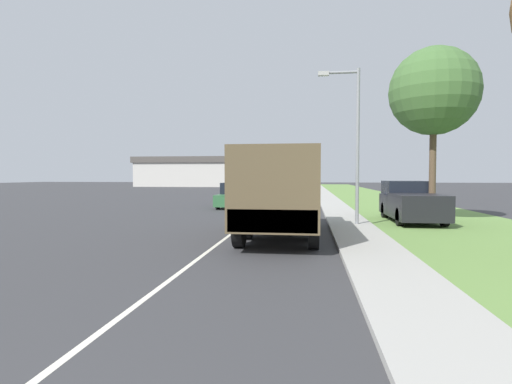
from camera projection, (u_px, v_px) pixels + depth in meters
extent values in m
plane|color=#38383A|center=(281.00, 197.00, 40.38)|extent=(180.00, 180.00, 0.00)
cube|color=silver|center=(281.00, 197.00, 40.38)|extent=(0.12, 120.00, 0.00)
cube|color=#ADAAA3|center=(326.00, 196.00, 39.79)|extent=(1.80, 120.00, 0.12)
cube|color=#6B9347|center=(371.00, 197.00, 39.21)|extent=(7.00, 120.00, 0.02)
cube|color=#606647|center=(286.00, 189.00, 16.56)|extent=(2.46, 2.10, 1.89)
cube|color=brown|center=(280.00, 187.00, 12.84)|extent=(2.46, 5.39, 2.33)
cube|color=#606647|center=(272.00, 221.00, 10.25)|extent=(2.34, 0.10, 0.60)
cube|color=red|center=(237.00, 213.00, 10.35)|extent=(0.12, 0.06, 0.12)
cube|color=red|center=(308.00, 214.00, 10.10)|extent=(0.12, 0.06, 0.12)
cylinder|color=black|center=(260.00, 213.00, 16.64)|extent=(0.30, 1.12, 1.12)
cylinder|color=black|center=(312.00, 213.00, 16.35)|extent=(0.30, 1.12, 1.12)
cylinder|color=black|center=(239.00, 228.00, 11.69)|extent=(0.30, 1.12, 1.12)
cylinder|color=black|center=(314.00, 230.00, 11.41)|extent=(0.30, 1.12, 1.12)
cylinder|color=black|center=(248.00, 222.00, 13.30)|extent=(0.30, 1.12, 1.12)
cylinder|color=black|center=(313.00, 223.00, 13.01)|extent=(0.30, 1.12, 1.12)
cube|color=#336B3D|center=(235.00, 199.00, 26.68)|extent=(1.91, 4.79, 0.73)
cube|color=black|center=(236.00, 188.00, 26.74)|extent=(1.68, 2.16, 0.74)
cylinder|color=black|center=(227.00, 201.00, 28.32)|extent=(0.20, 0.64, 0.64)
cylinder|color=black|center=(251.00, 201.00, 28.10)|extent=(0.20, 0.64, 0.64)
cylinder|color=black|center=(218.00, 204.00, 25.28)|extent=(0.20, 0.64, 0.64)
cylinder|color=black|center=(244.00, 204.00, 25.06)|extent=(0.20, 0.64, 0.64)
cube|color=navy|center=(294.00, 193.00, 36.72)|extent=(1.75, 4.12, 0.68)
cube|color=black|center=(294.00, 186.00, 36.78)|extent=(1.54, 1.85, 0.70)
cylinder|color=black|center=(287.00, 195.00, 38.14)|extent=(0.20, 0.64, 0.64)
cylinder|color=black|center=(303.00, 195.00, 37.93)|extent=(0.20, 0.64, 0.64)
cylinder|color=black|center=(285.00, 196.00, 35.53)|extent=(0.20, 0.64, 0.64)
cylinder|color=black|center=(302.00, 196.00, 35.32)|extent=(0.20, 0.64, 0.64)
cube|color=tan|center=(298.00, 188.00, 50.35)|extent=(1.84, 4.50, 0.76)
cube|color=black|center=(298.00, 182.00, 50.41)|extent=(1.62, 2.03, 0.77)
cylinder|color=black|center=(292.00, 190.00, 51.89)|extent=(0.20, 0.64, 0.64)
cylinder|color=black|center=(305.00, 190.00, 51.68)|extent=(0.20, 0.64, 0.64)
cylinder|color=black|center=(291.00, 190.00, 49.04)|extent=(0.20, 0.64, 0.64)
cylinder|color=black|center=(305.00, 190.00, 48.82)|extent=(0.20, 0.64, 0.64)
cube|color=#B7BABF|center=(280.00, 186.00, 61.61)|extent=(1.70, 4.70, 0.69)
cube|color=black|center=(281.00, 182.00, 61.67)|extent=(1.50, 2.11, 0.71)
cylinder|color=black|center=(276.00, 187.00, 63.20)|extent=(0.20, 0.64, 0.64)
cylinder|color=black|center=(286.00, 187.00, 63.01)|extent=(0.20, 0.64, 0.64)
cylinder|color=black|center=(275.00, 188.00, 60.23)|extent=(0.20, 0.64, 0.64)
cylinder|color=black|center=(285.00, 188.00, 60.03)|extent=(0.20, 0.64, 0.64)
cube|color=black|center=(302.00, 185.00, 73.58)|extent=(1.91, 4.68, 0.61)
cube|color=black|center=(302.00, 181.00, 73.64)|extent=(1.68, 2.11, 0.65)
cylinder|color=black|center=(298.00, 185.00, 75.18)|extent=(0.20, 0.64, 0.64)
cylinder|color=black|center=(307.00, 185.00, 74.95)|extent=(0.20, 0.64, 0.64)
cylinder|color=black|center=(297.00, 186.00, 72.21)|extent=(0.20, 0.64, 0.64)
cylinder|color=black|center=(307.00, 186.00, 71.99)|extent=(0.20, 0.64, 0.64)
cube|color=black|center=(412.00, 206.00, 18.10)|extent=(2.00, 5.11, 0.94)
cube|color=black|center=(404.00, 188.00, 19.54)|extent=(1.84, 2.14, 0.66)
cube|color=black|center=(418.00, 196.00, 17.02)|extent=(2.00, 2.96, 0.12)
cylinder|color=black|center=(385.00, 210.00, 19.90)|extent=(0.24, 0.76, 0.76)
cylinder|color=black|center=(421.00, 210.00, 19.67)|extent=(0.24, 0.76, 0.76)
cylinder|color=black|center=(400.00, 217.00, 16.56)|extent=(0.24, 0.76, 0.76)
cylinder|color=black|center=(444.00, 217.00, 16.33)|extent=(0.24, 0.76, 0.76)
cylinder|color=gray|center=(358.00, 147.00, 16.33)|extent=(0.14, 0.14, 6.36)
cylinder|color=gray|center=(341.00, 72.00, 16.30)|extent=(1.40, 0.11, 0.11)
cube|color=#B2B2AD|center=(324.00, 74.00, 16.39)|extent=(0.44, 0.24, 0.16)
cylinder|color=brown|center=(433.00, 169.00, 18.07)|extent=(0.30, 0.30, 4.81)
sphere|color=#477038|center=(434.00, 91.00, 17.93)|extent=(3.93, 3.93, 3.93)
cube|color=beige|center=(192.00, 175.00, 82.63)|extent=(19.54, 13.82, 4.65)
cube|color=#514C47|center=(192.00, 161.00, 82.51)|extent=(20.32, 14.37, 1.16)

